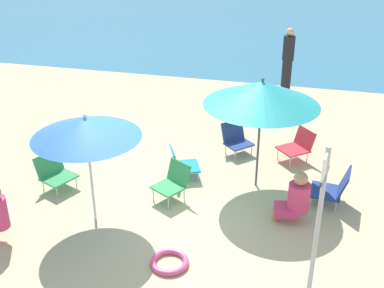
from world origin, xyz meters
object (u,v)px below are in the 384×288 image
(swim_ring, at_px, (169,262))
(person_c, at_px, (288,60))
(umbrella_teal, at_px, (262,93))
(beach_chair_a, at_px, (182,163))
(beach_chair_b, at_px, (298,145))
(beach_chair_f, at_px, (54,172))
(person_b, at_px, (296,198))
(beach_chair_d, at_px, (334,188))
(warning_sign, at_px, (320,207))
(beach_chair_e, at_px, (173,181))
(beach_chair_c, at_px, (236,138))
(umbrella_blue, at_px, (86,127))

(swim_ring, bearing_deg, person_c, 82.62)
(umbrella_teal, bearing_deg, beach_chair_a, -177.33)
(beach_chair_b, distance_m, beach_chair_f, 4.64)
(person_b, bearing_deg, beach_chair_d, -141.18)
(warning_sign, relative_size, swim_ring, 3.92)
(beach_chair_e, xyz_separation_m, beach_chair_f, (-2.15, -0.15, -0.04))
(person_c, xyz_separation_m, swim_ring, (-1.00, -7.68, -0.83))
(umbrella_teal, relative_size, beach_chair_c, 2.82)
(beach_chair_a, bearing_deg, umbrella_blue, -144.99)
(warning_sign, bearing_deg, umbrella_teal, 120.90)
(umbrella_blue, distance_m, beach_chair_f, 1.86)
(beach_chair_e, xyz_separation_m, person_c, (1.43, 6.02, 0.52))
(umbrella_teal, height_order, beach_chair_b, umbrella_teal)
(beach_chair_f, bearing_deg, beach_chair_d, 30.88)
(beach_chair_b, distance_m, warning_sign, 3.97)
(umbrella_teal, relative_size, swim_ring, 3.67)
(beach_chair_c, bearing_deg, beach_chair_f, -99.58)
(beach_chair_f, bearing_deg, beach_chair_b, 50.30)
(beach_chair_a, height_order, warning_sign, warning_sign)
(umbrella_teal, height_order, beach_chair_c, umbrella_teal)
(person_c, relative_size, warning_sign, 0.80)
(umbrella_teal, height_order, swim_ring, umbrella_teal)
(umbrella_teal, height_order, beach_chair_f, umbrella_teal)
(beach_chair_e, bearing_deg, umbrella_teal, 151.47)
(beach_chair_a, xyz_separation_m, warning_sign, (2.40, -2.57, 1.08))
(umbrella_blue, distance_m, person_b, 3.40)
(beach_chair_c, height_order, person_c, person_c)
(beach_chair_d, relative_size, swim_ring, 1.21)
(umbrella_teal, distance_m, warning_sign, 2.85)
(beach_chair_e, relative_size, person_c, 0.41)
(beach_chair_a, bearing_deg, swim_ring, -102.40)
(person_b, relative_size, person_c, 0.52)
(beach_chair_a, xyz_separation_m, person_b, (2.11, -0.90, 0.13))
(beach_chair_a, xyz_separation_m, beach_chair_f, (-2.09, -0.89, 0.01))
(umbrella_blue, xyz_separation_m, beach_chair_a, (0.99, 1.64, -1.32))
(warning_sign, bearing_deg, beach_chair_e, 151.62)
(umbrella_blue, relative_size, beach_chair_a, 2.74)
(beach_chair_c, xyz_separation_m, beach_chair_d, (1.91, -1.48, -0.02))
(beach_chair_c, xyz_separation_m, swim_ring, (-0.30, -3.66, -0.29))
(beach_chair_a, height_order, beach_chair_f, beach_chair_f)
(beach_chair_e, bearing_deg, beach_chair_d, 131.15)
(beach_chair_e, bearing_deg, beach_chair_a, -145.58)
(beach_chair_b, xyz_separation_m, warning_sign, (0.37, -3.81, 1.06))
(person_c, bearing_deg, umbrella_teal, -155.25)
(beach_chair_a, bearing_deg, beach_chair_b, 7.64)
(swim_ring, bearing_deg, beach_chair_c, 85.26)
(umbrella_teal, height_order, person_c, umbrella_teal)
(umbrella_blue, distance_m, beach_chair_d, 4.16)
(beach_chair_c, height_order, swim_ring, beach_chair_c)
(umbrella_blue, distance_m, beach_chair_a, 2.32)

